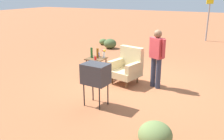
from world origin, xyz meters
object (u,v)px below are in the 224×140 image
at_px(tv_on_stand, 96,74).
at_px(road_sign, 208,16).
at_px(soda_can_red, 95,58).
at_px(soda_can_blue, 98,55).
at_px(armchair, 127,67).
at_px(bottle_wine_green, 92,53).
at_px(side_table, 96,61).
at_px(person_standing, 157,55).
at_px(bottle_tall_amber, 98,53).
at_px(flower_vase, 104,53).

relative_size(tv_on_stand, road_sign, 0.42).
bearing_deg(soda_can_red, soda_can_blue, 107.93).
bearing_deg(armchair, soda_can_blue, 168.68).
xyz_separation_m(road_sign, bottle_wine_green, (-2.44, -8.12, -0.59)).
distance_m(tv_on_stand, soda_can_red, 1.82).
distance_m(road_sign, soda_can_blue, 8.27).
relative_size(side_table, person_standing, 0.38).
relative_size(armchair, bottle_tall_amber, 3.53).
distance_m(side_table, person_standing, 1.98).
height_order(bottle_tall_amber, soda_can_red, bottle_tall_amber).
bearing_deg(soda_can_red, bottle_wine_green, 141.04).
relative_size(armchair, bottle_wine_green, 3.31).
xyz_separation_m(person_standing, soda_can_red, (-1.84, -0.23, -0.25)).
bearing_deg(flower_vase, side_table, -140.02).
xyz_separation_m(soda_can_blue, soda_can_red, (0.14, -0.43, 0.00)).
bearing_deg(flower_vase, soda_can_blue, 167.98).
height_order(bottle_wine_green, soda_can_blue, bottle_wine_green).
xyz_separation_m(side_table, person_standing, (1.94, 0.01, 0.40)).
relative_size(tv_on_stand, bottle_wine_green, 3.22).
height_order(bottle_tall_amber, flower_vase, bottle_tall_amber).
height_order(armchair, person_standing, person_standing).
distance_m(road_sign, bottle_tall_amber, 8.38).
bearing_deg(bottle_tall_amber, road_sign, 74.21).
bearing_deg(tv_on_stand, bottle_wine_green, 124.26).
bearing_deg(road_sign, side_table, -105.70).
xyz_separation_m(side_table, bottle_wine_green, (-0.16, -0.01, 0.25)).
xyz_separation_m(bottle_wine_green, soda_can_blue, (0.12, 0.21, -0.10)).
bearing_deg(road_sign, armchair, -98.51).
bearing_deg(side_table, road_sign, 74.30).
bearing_deg(person_standing, flower_vase, 175.21).
xyz_separation_m(tv_on_stand, bottle_wine_green, (-1.20, 1.76, 0.00)).
bearing_deg(person_standing, tv_on_stand, -116.69).
bearing_deg(tv_on_stand, flower_vase, 113.78).
bearing_deg(person_standing, soda_can_blue, 174.36).
xyz_separation_m(tv_on_stand, soda_can_blue, (-1.08, 1.98, -0.10)).
height_order(armchair, soda_can_blue, armchair).
distance_m(person_standing, flower_vase, 1.76).
relative_size(bottle_wine_green, bottle_tall_amber, 1.07).
xyz_separation_m(side_table, flower_vase, (0.19, 0.16, 0.24)).
relative_size(person_standing, flower_vase, 6.19).
bearing_deg(armchair, road_sign, 81.49).
distance_m(road_sign, flower_vase, 8.25).
bearing_deg(side_table, flower_vase, 39.98).
height_order(person_standing, bottle_tall_amber, person_standing).
xyz_separation_m(road_sign, soda_can_red, (-2.18, -8.33, -0.69)).
xyz_separation_m(armchair, bottle_wine_green, (-1.23, 0.01, 0.29)).
relative_size(road_sign, bottle_wine_green, 7.63).
bearing_deg(soda_can_blue, bottle_tall_amber, -70.78).
xyz_separation_m(bottle_tall_amber, flower_vase, (0.18, 0.09, -0.00)).
relative_size(side_table, flower_vase, 2.36).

